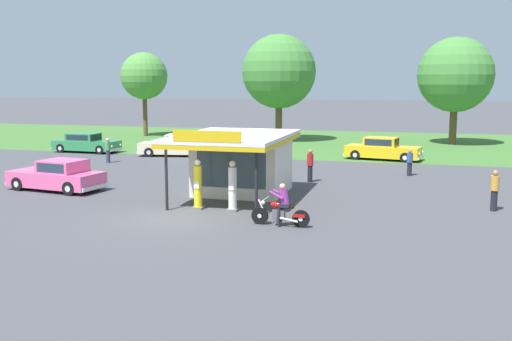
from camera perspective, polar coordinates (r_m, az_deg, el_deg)
name	(u,v)px	position (r m, az deg, el deg)	size (l,w,h in m)	color
ground_plane	(173,218)	(23.06, -8.11, -4.58)	(300.00, 300.00, 0.00)	#424247
grass_verge_strip	(309,142)	(51.63, 5.21, 2.79)	(120.00, 24.00, 0.01)	#3D6B2D
service_station_kiosk	(241,159)	(27.40, -1.50, 1.16)	(4.71, 7.02, 3.34)	silver
gas_pump_nearside	(198,186)	(24.34, -5.66, -1.54)	(0.44, 0.44, 2.07)	slate
gas_pump_offside	(233,188)	(23.85, -2.29, -1.71)	(0.44, 0.44, 2.07)	slate
motorcycle_with_rider	(281,208)	(21.46, 2.47, -3.70)	(2.21, 0.70, 1.58)	black
featured_classic_sedan	(57,176)	(30.08, -18.72, -0.53)	(5.02, 2.58, 1.50)	#E55993
parked_car_back_row_far_right	(383,150)	(40.50, 12.19, 2.00)	(5.31, 2.66, 1.51)	gold
parked_car_back_row_centre	(178,146)	(42.11, -7.63, 2.38)	(5.50, 2.79, 1.53)	beige
parked_car_second_row_spare	(86,143)	(45.66, -16.18, 2.54)	(5.19, 2.09, 1.42)	#2D844C
bystander_standing_back_lot	(310,165)	(30.84, 5.28, 0.56)	(0.34, 0.34, 1.74)	black
bystander_strolling_foreground	(495,189)	(25.76, 22.15, -1.72)	(0.34, 0.34, 1.69)	black
bystander_leaning_by_kiosk	(108,150)	(39.30, -14.18, 1.97)	(0.34, 0.34, 1.62)	#2D3351
bystander_admiring_sedan	(410,162)	(33.92, 14.70, 0.80)	(0.34, 0.34, 1.48)	black
tree_oak_right	(279,72)	(52.05, 2.25, 9.56)	(6.47, 6.47, 9.33)	brown
tree_oak_centre	(144,77)	(57.88, -10.83, 8.92)	(4.48, 4.48, 8.00)	brown
tree_oak_far_left	(457,76)	(51.64, 18.91, 8.65)	(6.18, 6.18, 8.88)	brown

